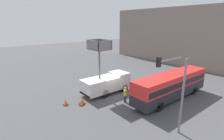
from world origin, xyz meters
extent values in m
plane|color=#4C4C4F|center=(0.00, 0.00, 0.00)|extent=(120.00, 120.00, 0.00)
cube|color=gray|center=(0.00, 25.21, 6.06)|extent=(44.00, 10.00, 12.12)
cube|color=silver|center=(-1.03, 1.95, 1.44)|extent=(2.48, 1.93, 1.98)
cube|color=silver|center=(-1.03, -1.27, 1.31)|extent=(2.48, 4.51, 1.72)
cube|color=red|center=(-1.03, -3.47, 0.60)|extent=(2.43, 0.10, 0.24)
cylinder|color=black|center=(-2.12, 1.95, 0.50)|extent=(0.30, 1.00, 1.00)
cylinder|color=black|center=(0.06, 1.95, 0.50)|extent=(0.30, 1.00, 1.00)
cylinder|color=black|center=(-2.12, -1.27, 0.50)|extent=(0.30, 1.00, 1.00)
cylinder|color=black|center=(0.06, -1.27, 0.50)|extent=(0.30, 1.00, 1.00)
cylinder|color=slate|center=(-1.03, -1.27, 4.01)|extent=(0.24, 0.24, 3.68)
cube|color=brown|center=(-1.03, -1.27, 5.90)|extent=(2.49, 1.98, 0.10)
cube|color=slate|center=(-2.23, -1.27, 6.48)|extent=(0.08, 1.98, 1.05)
cube|color=slate|center=(0.18, -1.27, 6.48)|extent=(0.08, 1.98, 1.05)
cube|color=slate|center=(-1.03, -0.32, 6.48)|extent=(2.49, 0.08, 1.05)
cube|color=slate|center=(-1.03, -2.22, 6.48)|extent=(2.49, 0.08, 1.05)
cube|color=#232328|center=(5.34, 4.70, 1.07)|extent=(2.41, 11.65, 1.20)
cube|color=red|center=(5.34, 4.70, 2.41)|extent=(2.41, 11.65, 1.47)
cube|color=black|center=(5.34, 4.70, 2.19)|extent=(2.43, 11.18, 0.65)
cylinder|color=black|center=(4.28, 8.31, 0.55)|extent=(0.30, 1.11, 1.11)
cylinder|color=black|center=(6.40, 8.31, 0.55)|extent=(0.30, 1.11, 1.11)
cylinder|color=black|center=(4.28, 1.08, 0.55)|extent=(0.30, 1.11, 1.11)
cylinder|color=black|center=(6.40, 1.08, 0.55)|extent=(0.30, 1.11, 1.11)
cylinder|color=slate|center=(9.69, -0.66, 3.19)|extent=(0.18, 0.18, 6.38)
cylinder|color=slate|center=(8.40, -0.61, 6.08)|extent=(0.22, 2.57, 0.13)
cube|color=black|center=(7.12, -0.57, 5.63)|extent=(0.33, 0.33, 0.90)
sphere|color=red|center=(7.12, -0.57, 5.88)|extent=(0.20, 0.20, 0.20)
cylinder|color=navy|center=(-3.01, -2.68, 0.40)|extent=(0.32, 0.32, 0.81)
cylinder|color=yellow|center=(-3.01, -2.68, 1.13)|extent=(0.38, 0.38, 0.64)
sphere|color=tan|center=(-3.01, -2.68, 1.55)|extent=(0.22, 0.22, 0.22)
sphere|color=white|center=(-3.01, -2.68, 1.65)|extent=(0.23, 0.23, 0.23)
cylinder|color=navy|center=(2.59, -0.24, 0.42)|extent=(0.32, 0.32, 0.84)
cylinder|color=yellow|center=(2.59, -0.24, 1.17)|extent=(0.38, 0.38, 0.66)
sphere|color=tan|center=(2.59, -0.24, 1.62)|extent=(0.23, 0.23, 0.23)
sphere|color=white|center=(2.59, -0.24, 1.72)|extent=(0.24, 0.24, 0.24)
cube|color=black|center=(-0.13, -4.35, 0.01)|extent=(0.62, 0.62, 0.03)
cone|color=#F25B0F|center=(-0.13, -4.35, 0.36)|extent=(0.50, 0.50, 0.71)
cube|color=black|center=(-1.04, -5.96, 0.01)|extent=(0.57, 0.57, 0.03)
cone|color=#F25B0F|center=(-1.04, -5.96, 0.33)|extent=(0.46, 0.46, 0.65)
cube|color=black|center=(0.11, -4.61, 0.01)|extent=(0.54, 0.54, 0.03)
cone|color=#F25B0F|center=(0.11, -4.61, 0.31)|extent=(0.44, 0.44, 0.62)
camera|label=1|loc=(16.22, -13.08, 8.99)|focal=28.00mm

